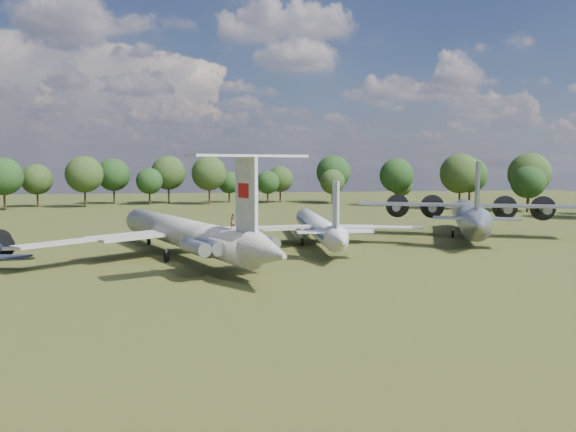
{
  "coord_description": "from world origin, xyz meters",
  "views": [
    {
      "loc": [
        -0.87,
        -70.69,
        11.29
      ],
      "look_at": [
        9.37,
        -4.03,
        5.0
      ],
      "focal_mm": 35.0,
      "sensor_mm": 36.0,
      "label": 1
    }
  ],
  "objects": [
    {
      "name": "ground",
      "position": [
        0.0,
        0.0,
        0.0
      ],
      "size": [
        300.0,
        300.0,
        0.0
      ],
      "primitive_type": "plane",
      "color": "#294015",
      "rests_on": "ground"
    },
    {
      "name": "an12_transport",
      "position": [
        39.87,
        10.14,
        2.52
      ],
      "size": [
        46.42,
        48.59,
        5.04
      ],
      "primitive_type": null,
      "rotation": [
        0.0,
        0.0,
        -0.4
      ],
      "color": "#929499",
      "rests_on": "ground"
    },
    {
      "name": "tu104_jet",
      "position": [
        15.15,
        5.99,
        1.97
      ],
      "size": [
        31.57,
        40.88,
        3.94
      ],
      "primitive_type": null,
      "rotation": [
        0.0,
        0.0,
        -0.05
      ],
      "color": "silver",
      "rests_on": "ground"
    },
    {
      "name": "il62_airliner",
      "position": [
        -3.2,
        -2.72,
        2.38
      ],
      "size": [
        53.51,
        59.32,
        4.75
      ],
      "primitive_type": null,
      "rotation": [
        0.0,
        0.0,
        0.41
      ],
      "color": "silver",
      "rests_on": "ground"
    },
    {
      "name": "person_on_il62",
      "position": [
        2.1,
        -14.93,
        5.55
      ],
      "size": [
        0.7,
        0.63,
        1.6
      ],
      "primitive_type": "imported",
      "rotation": [
        0.0,
        0.0,
        3.7
      ],
      "color": "#8B6247",
      "rests_on": "il62_airliner"
    }
  ]
}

